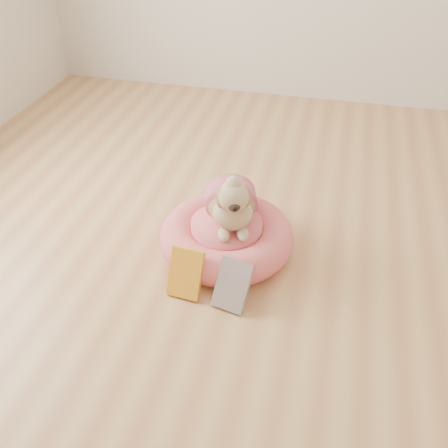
% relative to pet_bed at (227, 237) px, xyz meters
% --- Properties ---
extents(floor, '(4.50, 4.50, 0.00)m').
position_rel_pet_bed_xyz_m(floor, '(0.22, -0.38, -0.08)').
color(floor, tan).
rests_on(floor, ground).
extents(pet_bed, '(0.61, 0.61, 0.16)m').
position_rel_pet_bed_xyz_m(pet_bed, '(0.00, 0.00, 0.00)').
color(pet_bed, '#E65A5A').
rests_on(pet_bed, floor).
extents(dog, '(0.39, 0.47, 0.30)m').
position_rel_pet_bed_xyz_m(dog, '(0.01, 0.03, 0.23)').
color(dog, olive).
rests_on(dog, pet_bed).
extents(book_yellow, '(0.15, 0.13, 0.20)m').
position_rel_pet_bed_xyz_m(book_yellow, '(-0.10, -0.30, 0.02)').
color(book_yellow, yellow).
rests_on(book_yellow, floor).
extents(book_white, '(0.16, 0.16, 0.18)m').
position_rel_pet_bed_xyz_m(book_white, '(0.10, -0.32, 0.02)').
color(book_white, white).
rests_on(book_white, floor).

